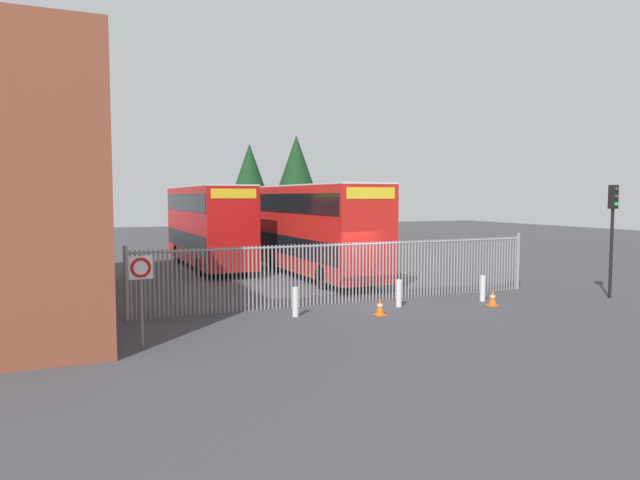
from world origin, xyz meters
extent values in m
plane|color=#3D3D42|center=(0.00, 8.00, 0.00)|extent=(100.00, 100.00, 0.00)
cylinder|color=gray|center=(-8.33, 0.00, 1.10)|extent=(0.06, 0.06, 2.20)
cylinder|color=gray|center=(-8.18, 0.00, 1.10)|extent=(0.06, 0.06, 2.20)
cylinder|color=gray|center=(-8.04, 0.00, 1.10)|extent=(0.06, 0.06, 2.20)
cylinder|color=gray|center=(-7.90, 0.00, 1.10)|extent=(0.06, 0.06, 2.20)
cylinder|color=gray|center=(-7.76, 0.00, 1.10)|extent=(0.06, 0.06, 2.20)
cylinder|color=gray|center=(-7.62, 0.00, 1.10)|extent=(0.06, 0.06, 2.20)
cylinder|color=gray|center=(-7.48, 0.00, 1.10)|extent=(0.06, 0.06, 2.20)
cylinder|color=gray|center=(-7.34, 0.00, 1.10)|extent=(0.06, 0.06, 2.20)
cylinder|color=gray|center=(-7.20, 0.00, 1.10)|extent=(0.06, 0.06, 2.20)
cylinder|color=gray|center=(-7.06, 0.00, 1.10)|extent=(0.06, 0.06, 2.20)
cylinder|color=gray|center=(-6.92, 0.00, 1.10)|extent=(0.06, 0.06, 2.20)
cylinder|color=gray|center=(-6.78, 0.00, 1.10)|extent=(0.06, 0.06, 2.20)
cylinder|color=gray|center=(-6.64, 0.00, 1.10)|extent=(0.06, 0.06, 2.20)
cylinder|color=gray|center=(-6.50, 0.00, 1.10)|extent=(0.06, 0.06, 2.20)
cylinder|color=gray|center=(-6.36, 0.00, 1.10)|extent=(0.06, 0.06, 2.20)
cylinder|color=gray|center=(-6.22, 0.00, 1.10)|extent=(0.06, 0.06, 2.20)
cylinder|color=gray|center=(-6.08, 0.00, 1.10)|extent=(0.06, 0.06, 2.20)
cylinder|color=gray|center=(-5.93, 0.00, 1.10)|extent=(0.06, 0.06, 2.20)
cylinder|color=gray|center=(-5.79, 0.00, 1.10)|extent=(0.06, 0.06, 2.20)
cylinder|color=gray|center=(-5.65, 0.00, 1.10)|extent=(0.06, 0.06, 2.20)
cylinder|color=gray|center=(-5.51, 0.00, 1.10)|extent=(0.06, 0.06, 2.20)
cylinder|color=gray|center=(-5.37, 0.00, 1.10)|extent=(0.06, 0.06, 2.20)
cylinder|color=gray|center=(-5.23, 0.00, 1.10)|extent=(0.06, 0.06, 2.20)
cylinder|color=gray|center=(-5.09, 0.00, 1.10)|extent=(0.06, 0.06, 2.20)
cylinder|color=gray|center=(-4.95, 0.00, 1.10)|extent=(0.06, 0.06, 2.20)
cylinder|color=gray|center=(-4.81, 0.00, 1.10)|extent=(0.06, 0.06, 2.20)
cylinder|color=gray|center=(-4.67, 0.00, 1.10)|extent=(0.06, 0.06, 2.20)
cylinder|color=gray|center=(-4.53, 0.00, 1.10)|extent=(0.06, 0.06, 2.20)
cylinder|color=gray|center=(-4.39, 0.00, 1.10)|extent=(0.06, 0.06, 2.20)
cylinder|color=gray|center=(-4.25, 0.00, 1.10)|extent=(0.06, 0.06, 2.20)
cylinder|color=gray|center=(-4.11, 0.00, 1.10)|extent=(0.06, 0.06, 2.20)
cylinder|color=gray|center=(-3.97, 0.00, 1.10)|extent=(0.06, 0.06, 2.20)
cylinder|color=gray|center=(-3.83, 0.00, 1.10)|extent=(0.06, 0.06, 2.20)
cylinder|color=gray|center=(-3.68, 0.00, 1.10)|extent=(0.06, 0.06, 2.20)
cylinder|color=gray|center=(-3.54, 0.00, 1.10)|extent=(0.06, 0.06, 2.20)
cylinder|color=gray|center=(-3.40, 0.00, 1.10)|extent=(0.06, 0.06, 2.20)
cylinder|color=gray|center=(-3.26, 0.00, 1.10)|extent=(0.06, 0.06, 2.20)
cylinder|color=gray|center=(-3.12, 0.00, 1.10)|extent=(0.06, 0.06, 2.20)
cylinder|color=gray|center=(-2.98, 0.00, 1.10)|extent=(0.06, 0.06, 2.20)
cylinder|color=gray|center=(-2.84, 0.00, 1.10)|extent=(0.06, 0.06, 2.20)
cylinder|color=gray|center=(-2.70, 0.00, 1.10)|extent=(0.06, 0.06, 2.20)
cylinder|color=gray|center=(-2.56, 0.00, 1.10)|extent=(0.06, 0.06, 2.20)
cylinder|color=gray|center=(-2.42, 0.00, 1.10)|extent=(0.06, 0.06, 2.20)
cylinder|color=gray|center=(-2.28, 0.00, 1.10)|extent=(0.06, 0.06, 2.20)
cylinder|color=gray|center=(-2.14, 0.00, 1.10)|extent=(0.06, 0.06, 2.20)
cylinder|color=gray|center=(-2.00, 0.00, 1.10)|extent=(0.06, 0.06, 2.20)
cylinder|color=gray|center=(-1.86, 0.00, 1.10)|extent=(0.06, 0.06, 2.20)
cylinder|color=gray|center=(-1.72, 0.00, 1.10)|extent=(0.06, 0.06, 2.20)
cylinder|color=gray|center=(-1.58, 0.00, 1.10)|extent=(0.06, 0.06, 2.20)
cylinder|color=gray|center=(-1.43, 0.00, 1.10)|extent=(0.06, 0.06, 2.20)
cylinder|color=gray|center=(-1.29, 0.00, 1.10)|extent=(0.06, 0.06, 2.20)
cylinder|color=gray|center=(-1.15, 0.00, 1.10)|extent=(0.06, 0.06, 2.20)
cylinder|color=gray|center=(-1.01, 0.00, 1.10)|extent=(0.06, 0.06, 2.20)
cylinder|color=gray|center=(-0.87, 0.00, 1.10)|extent=(0.06, 0.06, 2.20)
cylinder|color=gray|center=(-0.73, 0.00, 1.10)|extent=(0.06, 0.06, 2.20)
cylinder|color=gray|center=(-0.59, 0.00, 1.10)|extent=(0.06, 0.06, 2.20)
cylinder|color=gray|center=(-0.45, 0.00, 1.10)|extent=(0.06, 0.06, 2.20)
cylinder|color=gray|center=(-0.31, 0.00, 1.10)|extent=(0.06, 0.06, 2.20)
cylinder|color=gray|center=(-0.17, 0.00, 1.10)|extent=(0.06, 0.06, 2.20)
cylinder|color=gray|center=(-0.03, 0.00, 1.10)|extent=(0.06, 0.06, 2.20)
cylinder|color=gray|center=(0.11, 0.00, 1.10)|extent=(0.06, 0.06, 2.20)
cylinder|color=gray|center=(0.25, 0.00, 1.10)|extent=(0.06, 0.06, 2.20)
cylinder|color=gray|center=(0.39, 0.00, 1.10)|extent=(0.06, 0.06, 2.20)
cylinder|color=gray|center=(0.53, 0.00, 1.10)|extent=(0.06, 0.06, 2.20)
cylinder|color=gray|center=(0.67, 0.00, 1.10)|extent=(0.06, 0.06, 2.20)
cylinder|color=gray|center=(0.82, 0.00, 1.10)|extent=(0.06, 0.06, 2.20)
cylinder|color=gray|center=(0.96, 0.00, 1.10)|extent=(0.06, 0.06, 2.20)
cylinder|color=gray|center=(1.10, 0.00, 1.10)|extent=(0.06, 0.06, 2.20)
cylinder|color=gray|center=(1.24, 0.00, 1.10)|extent=(0.06, 0.06, 2.20)
cylinder|color=gray|center=(1.38, 0.00, 1.10)|extent=(0.06, 0.06, 2.20)
cylinder|color=gray|center=(1.52, 0.00, 1.10)|extent=(0.06, 0.06, 2.20)
cylinder|color=gray|center=(1.66, 0.00, 1.10)|extent=(0.06, 0.06, 2.20)
cylinder|color=gray|center=(1.80, 0.00, 1.10)|extent=(0.06, 0.06, 2.20)
cylinder|color=gray|center=(1.94, 0.00, 1.10)|extent=(0.06, 0.06, 2.20)
cylinder|color=gray|center=(2.08, 0.00, 1.10)|extent=(0.06, 0.06, 2.20)
cylinder|color=gray|center=(2.22, 0.00, 1.10)|extent=(0.06, 0.06, 2.20)
cylinder|color=gray|center=(2.36, 0.00, 1.10)|extent=(0.06, 0.06, 2.20)
cylinder|color=gray|center=(2.50, 0.00, 1.10)|extent=(0.06, 0.06, 2.20)
cylinder|color=gray|center=(2.64, 0.00, 1.10)|extent=(0.06, 0.06, 2.20)
cylinder|color=gray|center=(2.78, 0.00, 1.10)|extent=(0.06, 0.06, 2.20)
cylinder|color=gray|center=(2.92, 0.00, 1.10)|extent=(0.06, 0.06, 2.20)
cylinder|color=gray|center=(3.07, 0.00, 1.10)|extent=(0.06, 0.06, 2.20)
cylinder|color=gray|center=(3.21, 0.00, 1.10)|extent=(0.06, 0.06, 2.20)
cylinder|color=gray|center=(3.35, 0.00, 1.10)|extent=(0.06, 0.06, 2.20)
cylinder|color=gray|center=(3.49, 0.00, 1.10)|extent=(0.06, 0.06, 2.20)
cylinder|color=gray|center=(3.63, 0.00, 1.10)|extent=(0.06, 0.06, 2.20)
cylinder|color=gray|center=(3.77, 0.00, 1.10)|extent=(0.06, 0.06, 2.20)
cylinder|color=gray|center=(3.91, 0.00, 1.10)|extent=(0.06, 0.06, 2.20)
cylinder|color=gray|center=(4.05, 0.00, 1.10)|extent=(0.06, 0.06, 2.20)
cylinder|color=gray|center=(4.19, 0.00, 1.10)|extent=(0.06, 0.06, 2.20)
cylinder|color=gray|center=(4.33, 0.00, 1.10)|extent=(0.06, 0.06, 2.20)
cylinder|color=gray|center=(4.47, 0.00, 1.10)|extent=(0.06, 0.06, 2.20)
cylinder|color=gray|center=(4.61, 0.00, 1.10)|extent=(0.06, 0.06, 2.20)
cylinder|color=gray|center=(4.75, 0.00, 1.10)|extent=(0.06, 0.06, 2.20)
cylinder|color=gray|center=(4.89, 0.00, 1.10)|extent=(0.06, 0.06, 2.20)
cylinder|color=gray|center=(5.03, 0.00, 1.10)|extent=(0.06, 0.06, 2.20)
cylinder|color=gray|center=(5.17, 0.00, 1.10)|extent=(0.06, 0.06, 2.20)
cylinder|color=gray|center=(5.32, 0.00, 1.10)|extent=(0.06, 0.06, 2.20)
cylinder|color=gray|center=(5.46, 0.00, 1.10)|extent=(0.06, 0.06, 2.20)
cylinder|color=gray|center=(5.60, 0.00, 1.10)|extent=(0.06, 0.06, 2.20)
cylinder|color=gray|center=(5.74, 0.00, 1.10)|extent=(0.06, 0.06, 2.20)
cylinder|color=gray|center=(5.88, 0.00, 1.10)|extent=(0.06, 0.06, 2.20)
cylinder|color=gray|center=(6.02, 0.00, 1.10)|extent=(0.06, 0.06, 2.20)
cylinder|color=gray|center=(6.16, 0.00, 1.10)|extent=(0.06, 0.06, 2.20)
cylinder|color=gray|center=(6.30, 0.00, 1.10)|extent=(0.06, 0.06, 2.20)
cylinder|color=gray|center=(6.44, 0.00, 1.10)|extent=(0.06, 0.06, 2.20)
cylinder|color=gray|center=(6.58, 0.00, 1.10)|extent=(0.06, 0.06, 2.20)
cylinder|color=gray|center=(6.72, 0.00, 1.10)|extent=(0.06, 0.06, 2.20)
cylinder|color=gray|center=(6.86, 0.00, 1.10)|extent=(0.06, 0.06, 2.20)
cylinder|color=gray|center=(7.00, 0.00, 1.10)|extent=(0.06, 0.06, 2.20)
cylinder|color=gray|center=(7.14, 0.00, 1.10)|extent=(0.06, 0.06, 2.20)
cylinder|color=gray|center=(7.28, 0.00, 1.10)|extent=(0.06, 0.06, 2.20)
cylinder|color=gray|center=(-0.52, 0.00, 2.12)|extent=(15.61, 0.07, 0.07)
cylinder|color=gray|center=(-8.33, 0.00, 1.18)|extent=(0.14, 0.14, 2.35)
cylinder|color=gray|center=(7.28, 0.00, 1.18)|extent=(0.14, 0.14, 2.35)
cube|color=red|center=(0.90, 6.53, 2.35)|extent=(2.50, 10.80, 4.00)
cube|color=black|center=(0.90, 6.53, 1.55)|extent=(2.54, 10.37, 0.90)
cube|color=black|center=(0.90, 6.53, 3.55)|extent=(2.54, 10.37, 0.90)
cube|color=yellow|center=(0.90, 1.18, 4.00)|extent=(2.12, 0.12, 0.44)
cube|color=silver|center=(0.90, 6.53, 4.38)|extent=(2.50, 10.80, 0.08)
cylinder|color=black|center=(-0.20, 3.18, 0.52)|extent=(0.30, 1.04, 1.04)
cylinder|color=black|center=(2.00, 3.18, 0.52)|extent=(0.30, 1.04, 1.04)
cylinder|color=black|center=(-0.20, 9.50, 0.52)|extent=(0.30, 1.04, 1.04)
cylinder|color=black|center=(2.00, 9.50, 0.52)|extent=(0.30, 1.04, 1.04)
cube|color=red|center=(-2.92, 12.52, 2.35)|extent=(2.50, 10.80, 4.00)
cube|color=black|center=(-2.92, 12.52, 1.55)|extent=(2.54, 10.37, 0.90)
cube|color=black|center=(-2.92, 12.52, 3.55)|extent=(2.54, 10.37, 0.90)
cube|color=yellow|center=(-2.92, 7.17, 4.00)|extent=(2.12, 0.12, 0.44)
cube|color=silver|center=(-2.92, 12.52, 4.38)|extent=(2.50, 10.80, 0.08)
cylinder|color=black|center=(-4.02, 9.17, 0.52)|extent=(0.30, 1.04, 1.04)
cylinder|color=black|center=(-1.82, 9.17, 0.52)|extent=(0.30, 1.04, 1.04)
cylinder|color=black|center=(-4.02, 15.49, 0.52)|extent=(0.30, 1.04, 1.04)
cylinder|color=black|center=(-1.82, 15.49, 0.52)|extent=(0.30, 1.04, 1.04)
cylinder|color=silver|center=(-3.28, -1.51, 0.47)|extent=(0.20, 0.20, 0.95)
cylinder|color=silver|center=(0.65, -1.41, 0.47)|extent=(0.20, 0.20, 0.95)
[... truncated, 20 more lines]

